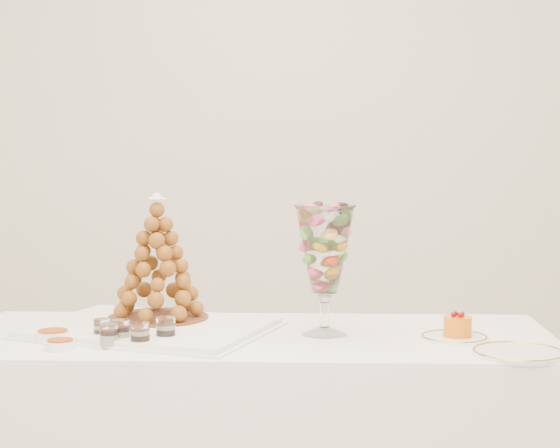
{
  "coord_description": "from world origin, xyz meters",
  "views": [
    {
      "loc": [
        0.17,
        -2.57,
        1.24
      ],
      "look_at": [
        0.08,
        0.22,
        1.0
      ],
      "focal_mm": 60.0,
      "sensor_mm": 36.0,
      "label": 1
    }
  ],
  "objects": [
    {
      "name": "buffet_table",
      "position": [
        0.01,
        0.17,
        0.34
      ],
      "size": [
        1.77,
        0.71,
        0.67
      ],
      "rotation": [
        0.0,
        0.0,
        -0.0
      ],
      "color": "white",
      "rests_on": "ground"
    },
    {
      "name": "lace_tray",
      "position": [
        -0.31,
        0.2,
        0.68
      ],
      "size": [
        0.79,
        0.69,
        0.02
      ],
      "primitive_type": "cube",
      "rotation": [
        0.0,
        0.0,
        -0.33
      ],
      "color": "white",
      "rests_on": "buffet_table"
    },
    {
      "name": "macaron_vase",
      "position": [
        0.21,
        0.18,
        0.92
      ],
      "size": [
        0.18,
        0.18,
        0.38
      ],
      "color": "white",
      "rests_on": "buffet_table"
    },
    {
      "name": "cake_plate",
      "position": [
        0.59,
        0.12,
        0.68
      ],
      "size": [
        0.2,
        0.2,
        0.01
      ],
      "primitive_type": "cylinder",
      "color": "white",
      "rests_on": "buffet_table"
    },
    {
      "name": "spare_plate",
      "position": [
        0.73,
        -0.07,
        0.68
      ],
      "size": [
        0.25,
        0.25,
        0.01
      ],
      "primitive_type": "cylinder",
      "color": "white",
      "rests_on": "buffet_table"
    },
    {
      "name": "verrine_a",
      "position": [
        -0.43,
        0.07,
        0.7
      ],
      "size": [
        0.05,
        0.05,
        0.06
      ],
      "primitive_type": "cylinder",
      "rotation": [
        0.0,
        0.0,
        0.15
      ],
      "color": "white",
      "rests_on": "buffet_table"
    },
    {
      "name": "verrine_b",
      "position": [
        -0.36,
        0.02,
        0.71
      ],
      "size": [
        0.06,
        0.06,
        0.07
      ],
      "primitive_type": "cylinder",
      "rotation": [
        0.0,
        0.0,
        0.06
      ],
      "color": "white",
      "rests_on": "buffet_table"
    },
    {
      "name": "verrine_c",
      "position": [
        -0.24,
        0.04,
        0.71
      ],
      "size": [
        0.06,
        0.06,
        0.07
      ],
      "primitive_type": "cylinder",
      "rotation": [
        0.0,
        0.0,
        0.08
      ],
      "color": "white",
      "rests_on": "buffet_table"
    },
    {
      "name": "verrine_d",
      "position": [
        -0.39,
        -0.02,
        0.71
      ],
      "size": [
        0.06,
        0.06,
        0.07
      ],
      "primitive_type": "cylinder",
      "rotation": [
        0.0,
        0.0,
        -0.2
      ],
      "color": "white",
      "rests_on": "buffet_table"
    },
    {
      "name": "verrine_e",
      "position": [
        -0.3,
        -0.03,
        0.71
      ],
      "size": [
        0.06,
        0.06,
        0.07
      ],
      "primitive_type": "cylinder",
      "rotation": [
        0.0,
        0.0,
        0.22
      ],
      "color": "white",
      "rests_on": "buffet_table"
    },
    {
      "name": "ramekin_back",
      "position": [
        -0.57,
        0.06,
        0.69
      ],
      "size": [
        0.09,
        0.09,
        0.03
      ],
      "primitive_type": "cylinder",
      "color": "white",
      "rests_on": "buffet_table"
    },
    {
      "name": "ramekin_front",
      "position": [
        -0.52,
        -0.05,
        0.68
      ],
      "size": [
        0.08,
        0.08,
        0.02
      ],
      "primitive_type": "cylinder",
      "color": "white",
      "rests_on": "buffet_table"
    },
    {
      "name": "croquembouche",
      "position": [
        -0.3,
        0.3,
        0.88
      ],
      "size": [
        0.32,
        0.32,
        0.39
      ],
      "rotation": [
        0.0,
        0.0,
        -0.24
      ],
      "color": "brown",
      "rests_on": "lace_tray"
    },
    {
      "name": "mousse_cake",
      "position": [
        0.6,
        0.12,
        0.71
      ],
      "size": [
        0.08,
        0.08,
        0.07
      ],
      "color": "orange",
      "rests_on": "cake_plate"
    }
  ]
}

